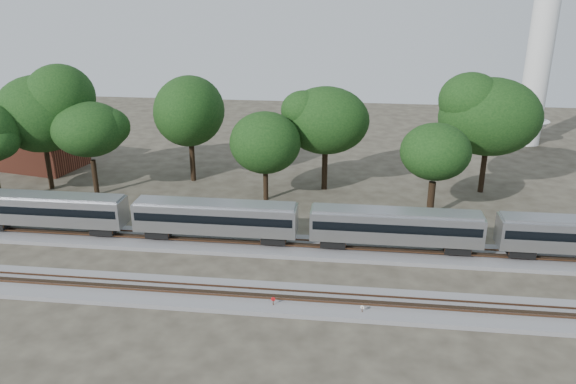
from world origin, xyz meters
name	(u,v)px	position (x,y,z in m)	size (l,w,h in m)	color
ground	(228,274)	(0.00, 0.00, 0.00)	(160.00, 160.00, 0.00)	#383328
track_far	(241,244)	(0.00, 6.00, 0.21)	(160.00, 5.00, 0.73)	slate
track_near	(218,295)	(0.00, -4.00, 0.21)	(160.00, 5.00, 0.73)	slate
train	(397,225)	(15.33, 6.00, 3.07)	(121.09, 2.94, 4.34)	#A9AAB0
switch_stand_red	(273,302)	(4.92, -5.29, 0.71)	(0.36, 0.07, 1.12)	#512D19
switch_stand_white	(362,309)	(12.12, -5.46, 0.63)	(0.30, 0.14, 0.98)	#512D19
switch_lever	(301,312)	(7.23, -5.62, 0.15)	(0.50, 0.30, 0.30)	#512D19
brick_building	(39,148)	(-33.81, 28.04, 2.75)	(12.70, 10.07, 5.47)	brown
tree_1	(40,114)	(-27.81, 19.73, 9.77)	(9.94, 9.94, 14.02)	black
tree_2	(89,129)	(-20.96, 18.22, 8.40)	(8.56, 8.56, 12.06)	black
tree_3	(189,111)	(-10.40, 24.99, 9.46)	(9.63, 9.63, 13.57)	black
tree_4	(265,143)	(0.43, 19.11, 7.20)	(7.34, 7.34, 10.34)	black
tree_5	(326,121)	(7.32, 23.74, 9.00)	(9.16, 9.16, 12.92)	black
tree_6	(435,152)	(19.82, 16.17, 7.63)	(7.78, 7.78, 10.96)	black
tree_7	(490,117)	(27.18, 25.10, 9.69)	(9.86, 9.86, 13.90)	black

